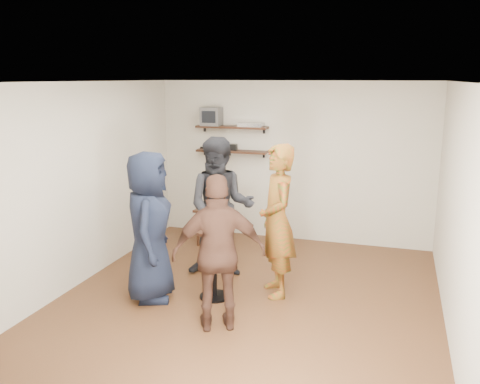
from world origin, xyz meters
The scene contains 18 objects.
room centered at (0.00, 0.00, 1.30)m, with size 4.58×5.08×2.68m.
shelf_upper centered at (-1.00, 2.38, 1.85)m, with size 1.20×0.25×0.04m, color black.
shelf_lower centered at (-1.00, 2.38, 1.45)m, with size 1.20×0.25×0.04m, color black.
crt_monitor centered at (-1.35, 2.38, 2.02)m, with size 0.32×0.30×0.30m, color #59595B.
dvd_deck centered at (-0.67, 2.38, 1.90)m, with size 0.40×0.24×0.06m, color silver.
radio centered at (-1.03, 2.38, 1.52)m, with size 0.22×0.10×0.10m, color black.
power_strip centered at (-1.43, 2.42, 1.48)m, with size 0.30×0.05×0.03m, color black.
side_table centered at (-1.15, 1.86, 0.49)m, with size 0.55×0.55×0.59m.
vase_lilies centered at (-1.15, 1.86, 0.88)m, with size 0.19×0.19×0.92m.
drinks_table centered at (-0.41, -0.10, 0.56)m, with size 0.48×0.48×0.88m.
wine_glass_fl centered at (-0.49, -0.14, 1.01)m, with size 0.07×0.07×0.20m.
wine_glass_fr centered at (-0.36, -0.13, 1.02)m, with size 0.07×0.07×0.21m.
wine_glass_bl centered at (-0.44, -0.02, 1.02)m, with size 0.07×0.07×0.21m.
wine_glass_br centered at (-0.39, -0.08, 1.01)m, with size 0.07×0.07×0.20m.
person_plaid centered at (0.28, 0.24, 0.94)m, with size 0.69×0.45×1.88m, color red.
person_dark centered at (-0.59, 0.65, 0.95)m, with size 0.92×0.72×1.89m, color black.
person_navy centered at (-1.15, -0.34, 0.91)m, with size 0.89×0.58×1.82m, color black.
person_brown centered at (-0.09, -0.81, 0.85)m, with size 0.99×0.41×1.69m, color #42261C.
Camera 1 is at (1.63, -5.56, 2.65)m, focal length 38.00 mm.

